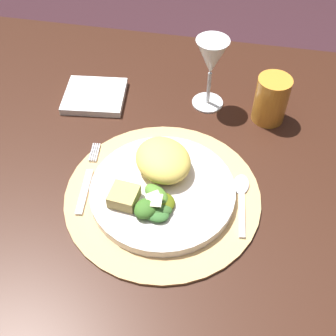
{
  "coord_description": "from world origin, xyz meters",
  "views": [
    {
      "loc": [
        0.13,
        -0.54,
        1.36
      ],
      "look_at": [
        0.03,
        -0.03,
        0.77
      ],
      "focal_mm": 46.17,
      "sensor_mm": 36.0,
      "label": 1
    }
  ],
  "objects": [
    {
      "name": "bread_piece",
      "position": [
        -0.03,
        -0.12,
        0.79
      ],
      "size": [
        0.05,
        0.05,
        0.02
      ],
      "primitive_type": "cube",
      "rotation": [
        0.0,
        0.0,
        4.61
      ],
      "color": "tan",
      "rests_on": "dinner_plate"
    },
    {
      "name": "spoon",
      "position": [
        0.17,
        -0.06,
        0.76
      ],
      "size": [
        0.03,
        0.13,
        0.01
      ],
      "color": "silver",
      "rests_on": "placemat"
    },
    {
      "name": "pasta_serving",
      "position": [
        0.02,
        -0.04,
        0.8
      ],
      "size": [
        0.14,
        0.14,
        0.05
      ],
      "primitive_type": "ellipsoid",
      "rotation": [
        0.0,
        0.0,
        5.4
      ],
      "color": "#ECCE5A",
      "rests_on": "dinner_plate"
    },
    {
      "name": "wine_glass",
      "position": [
        0.08,
        0.18,
        0.86
      ],
      "size": [
        0.07,
        0.07,
        0.15
      ],
      "color": "silver",
      "rests_on": "dining_table"
    },
    {
      "name": "dinner_plate",
      "position": [
        0.03,
        -0.08,
        0.76
      ],
      "size": [
        0.25,
        0.25,
        0.02
      ],
      "primitive_type": "cylinder",
      "color": "silver",
      "rests_on": "placemat"
    },
    {
      "name": "placemat",
      "position": [
        0.03,
        -0.08,
        0.75
      ],
      "size": [
        0.35,
        0.35,
        0.01
      ],
      "primitive_type": "cylinder",
      "color": "tan",
      "rests_on": "dining_table"
    },
    {
      "name": "salad_greens",
      "position": [
        0.03,
        -0.13,
        0.78
      ],
      "size": [
        0.08,
        0.09,
        0.03
      ],
      "color": "#376922",
      "rests_on": "dinner_plate"
    },
    {
      "name": "amber_tumbler",
      "position": [
        0.2,
        0.16,
        0.8
      ],
      "size": [
        0.07,
        0.07,
        0.1
      ],
      "primitive_type": "cylinder",
      "color": "orange",
      "rests_on": "dining_table"
    },
    {
      "name": "ground_plane",
      "position": [
        0.0,
        0.0,
        0.0
      ],
      "size": [
        6.0,
        6.0,
        0.0
      ],
      "primitive_type": "plane",
      "color": "#361D23"
    },
    {
      "name": "fork",
      "position": [
        -0.11,
        -0.08,
        0.76
      ],
      "size": [
        0.03,
        0.17,
        0.0
      ],
      "color": "silver",
      "rests_on": "placemat"
    },
    {
      "name": "napkin",
      "position": [
        -0.17,
        0.15,
        0.76
      ],
      "size": [
        0.14,
        0.13,
        0.01
      ],
      "primitive_type": "cube",
      "rotation": [
        0.0,
        0.0,
        0.12
      ],
      "color": "white",
      "rests_on": "dining_table"
    },
    {
      "name": "dining_table",
      "position": [
        0.0,
        0.0,
        0.6
      ],
      "size": [
        1.16,
        0.86,
        0.75
      ],
      "color": "#361C12",
      "rests_on": "ground"
    }
  ]
}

